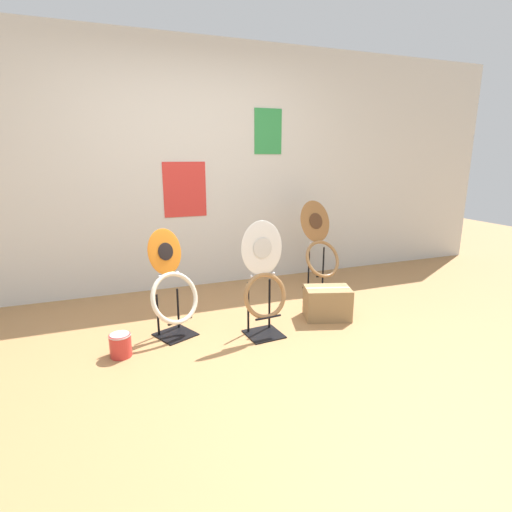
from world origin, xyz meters
The scene contains 7 objects.
ground_plane centered at (0.00, 0.00, 0.00)m, with size 14.00×14.00×0.00m, color #A37547.
wall_back centered at (0.00, 1.97, 1.30)m, with size 8.00×0.07×2.60m.
toilet_seat_display_orange_sun centered at (-0.41, 0.73, 0.38)m, with size 0.47×0.38×0.87m.
toilet_seat_display_woodgrain centered at (1.27, 1.34, 0.47)m, with size 0.44×0.40×0.96m.
toilet_seat_display_white_plain centered at (0.27, 0.47, 0.44)m, with size 0.38×0.30×0.94m.
paint_can centered at (-0.84, 0.51, 0.09)m, with size 0.16×0.16×0.18m.
storage_box centered at (0.94, 0.59, 0.14)m, with size 0.46×0.38×0.29m.
Camera 1 is at (-0.87, -2.33, 1.43)m, focal length 28.00 mm.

